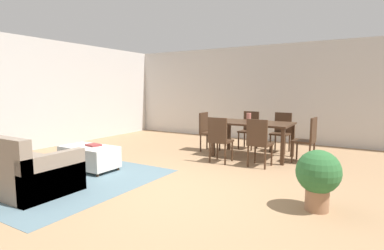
# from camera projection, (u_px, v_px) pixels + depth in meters

# --- Properties ---
(ground_plane) EXTENTS (10.80, 10.80, 0.00)m
(ground_plane) POSITION_uv_depth(u_px,v_px,m) (166.00, 190.00, 4.42)
(ground_plane) COLOR #9E7A56
(wall_back) EXTENTS (9.00, 0.12, 2.70)m
(wall_back) POSITION_uv_depth(u_px,v_px,m) (269.00, 93.00, 8.52)
(wall_back) COLOR beige
(wall_back) RESTS_ON ground_plane
(wall_left) EXTENTS (0.12, 11.00, 2.70)m
(wall_left) POSITION_uv_depth(u_px,v_px,m) (20.00, 94.00, 6.98)
(wall_left) COLOR beige
(wall_left) RESTS_ON ground_plane
(area_rug) EXTENTS (3.00, 2.80, 0.01)m
(area_rug) POSITION_uv_depth(u_px,v_px,m) (58.00, 177.00, 5.04)
(area_rug) COLOR slate
(area_rug) RESTS_ON ground_plane
(couch) EXTENTS (1.92, 0.95, 0.86)m
(couch) POSITION_uv_depth(u_px,v_px,m) (14.00, 169.00, 4.48)
(couch) COLOR gray
(couch) RESTS_ON ground_plane
(ottoman_table) EXTENTS (1.04, 0.58, 0.44)m
(ottoman_table) POSITION_uv_depth(u_px,v_px,m) (89.00, 156.00, 5.50)
(ottoman_table) COLOR silver
(ottoman_table) RESTS_ON ground_plane
(dining_table) EXTENTS (1.63, 0.98, 0.76)m
(dining_table) POSITION_uv_depth(u_px,v_px,m) (253.00, 126.00, 6.53)
(dining_table) COLOR #422B1C
(dining_table) RESTS_ON ground_plane
(dining_chair_near_left) EXTENTS (0.40, 0.40, 0.92)m
(dining_chair_near_left) POSITION_uv_depth(u_px,v_px,m) (219.00, 137.00, 5.99)
(dining_chair_near_left) COLOR #422B1C
(dining_chair_near_left) RESTS_ON ground_plane
(dining_chair_near_right) EXTENTS (0.43, 0.43, 0.92)m
(dining_chair_near_right) POSITION_uv_depth(u_px,v_px,m) (259.00, 140.00, 5.65)
(dining_chair_near_right) COLOR #422B1C
(dining_chair_near_right) RESTS_ON ground_plane
(dining_chair_far_left) EXTENTS (0.43, 0.43, 0.92)m
(dining_chair_far_left) POSITION_uv_depth(u_px,v_px,m) (249.00, 128.00, 7.46)
(dining_chair_far_left) COLOR #422B1C
(dining_chair_far_left) RESTS_ON ground_plane
(dining_chair_far_right) EXTENTS (0.43, 0.43, 0.92)m
(dining_chair_far_right) POSITION_uv_depth(u_px,v_px,m) (282.00, 130.00, 7.08)
(dining_chair_far_right) COLOR #422B1C
(dining_chair_far_right) RESTS_ON ground_plane
(dining_chair_head_east) EXTENTS (0.43, 0.43, 0.92)m
(dining_chair_head_east) POSITION_uv_depth(u_px,v_px,m) (308.00, 137.00, 5.97)
(dining_chair_head_east) COLOR #422B1C
(dining_chair_head_east) RESTS_ON ground_plane
(dining_chair_head_west) EXTENTS (0.41, 0.41, 0.92)m
(dining_chair_head_west) POSITION_uv_depth(u_px,v_px,m) (207.00, 129.00, 7.15)
(dining_chair_head_west) COLOR #422B1C
(dining_chair_head_west) RESTS_ON ground_plane
(vase_centerpiece) EXTENTS (0.10, 0.10, 0.20)m
(vase_centerpiece) POSITION_uv_depth(u_px,v_px,m) (249.00, 118.00, 6.51)
(vase_centerpiece) COLOR #B26659
(vase_centerpiece) RESTS_ON dining_table
(book_on_ottoman) EXTENTS (0.29, 0.24, 0.03)m
(book_on_ottoman) POSITION_uv_depth(u_px,v_px,m) (93.00, 145.00, 5.52)
(book_on_ottoman) COLOR maroon
(book_on_ottoman) RESTS_ON ottoman_table
(potted_plant) EXTENTS (0.53, 0.53, 0.75)m
(potted_plant) POSITION_uv_depth(u_px,v_px,m) (318.00, 175.00, 3.63)
(potted_plant) COLOR #996B4C
(potted_plant) RESTS_ON ground_plane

